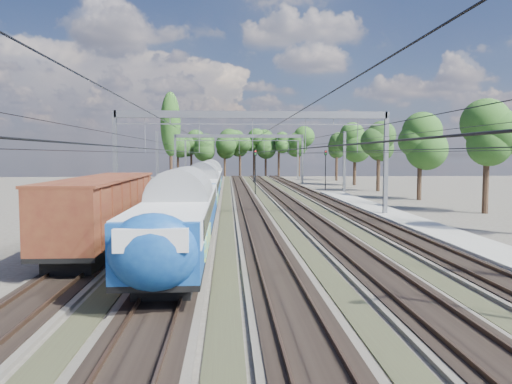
{
  "coord_description": "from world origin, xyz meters",
  "views": [
    {
      "loc": [
        -2.13,
        -12.29,
        5.32
      ],
      "look_at": [
        -0.2,
        21.42,
        2.8
      ],
      "focal_mm": 35.0,
      "sensor_mm": 36.0,
      "label": 1
    }
  ],
  "objects": [
    {
      "name": "platform",
      "position": [
        12.0,
        20.0,
        0.15
      ],
      "size": [
        3.0,
        70.0,
        0.3
      ],
      "primitive_type": "cube",
      "color": "gray",
      "rests_on": "ground"
    },
    {
      "name": "ground",
      "position": [
        0.0,
        0.0,
        0.0
      ],
      "size": [
        220.0,
        220.0,
        0.0
      ],
      "primitive_type": "plane",
      "color": "#47423A",
      "rests_on": "ground"
    },
    {
      "name": "worker",
      "position": [
        2.84,
        80.65,
        0.79
      ],
      "size": [
        0.57,
        0.68,
        1.59
      ],
      "primitive_type": "imported",
      "rotation": [
        0.0,
        0.0,
        1.96
      ],
      "color": "black",
      "rests_on": "ground"
    },
    {
      "name": "signal_near",
      "position": [
        1.61,
        54.67,
        3.76
      ],
      "size": [
        0.4,
        0.36,
        5.94
      ],
      "rotation": [
        0.0,
        0.0,
        0.17
      ],
      "color": "black",
      "rests_on": "ground"
    },
    {
      "name": "freight_boxcar",
      "position": [
        -9.0,
        15.6,
        2.39
      ],
      "size": [
        3.14,
        15.17,
        3.91
      ],
      "color": "black",
      "rests_on": "ground"
    },
    {
      "name": "poplar",
      "position": [
        -14.5,
        98.0,
        11.89
      ],
      "size": [
        4.4,
        4.4,
        19.04
      ],
      "color": "black",
      "rests_on": "ground"
    },
    {
      "name": "catenary",
      "position": [
        0.33,
        52.69,
        6.4
      ],
      "size": [
        25.65,
        130.0,
        9.0
      ],
      "color": "slate",
      "rests_on": "ground"
    },
    {
      "name": "signal_far",
      "position": [
        12.75,
        62.76,
        3.79
      ],
      "size": [
        0.4,
        0.36,
        5.99
      ],
      "rotation": [
        0.0,
        0.0,
        -0.14
      ],
      "color": "black",
      "rests_on": "ground"
    },
    {
      "name": "track_bed",
      "position": [
        -0.0,
        45.0,
        0.1
      ],
      "size": [
        21.0,
        130.0,
        0.34
      ],
      "color": "#47423A",
      "rests_on": "ground"
    },
    {
      "name": "tree_belt",
      "position": [
        6.36,
        95.49,
        7.78
      ],
      "size": [
        40.24,
        101.45,
        11.8
      ],
      "color": "black",
      "rests_on": "ground"
    },
    {
      "name": "emu_train",
      "position": [
        -4.5,
        35.13,
        2.65
      ],
      "size": [
        3.08,
        65.04,
        4.5
      ],
      "color": "black",
      "rests_on": "ground"
    }
  ]
}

